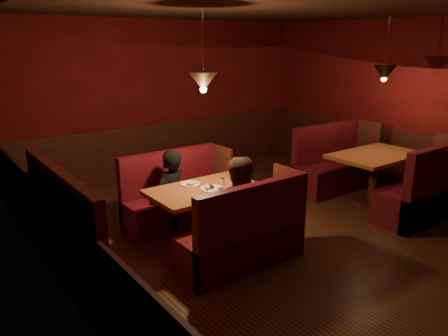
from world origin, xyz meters
TOP-DOWN VIEW (x-y plane):
  - room at (-0.28, 0.04)m, footprint 6.02×7.02m
  - main_table at (-1.16, 0.44)m, footprint 1.38×0.84m
  - main_bench_far at (-1.14, 1.22)m, footprint 1.52×0.54m
  - main_bench_near at (-1.14, -0.35)m, footprint 1.52×0.54m
  - second_table at (1.81, 0.05)m, footprint 1.44×0.92m
  - second_bench_far at (1.84, 0.91)m, footprint 1.59×0.60m
  - second_bench_near at (1.84, -0.81)m, footprint 1.59×0.60m
  - diner_a at (-1.33, 1.03)m, footprint 0.63×0.52m
  - diner_b at (-1.02, -0.16)m, footprint 0.83×0.67m

SIDE VIEW (x-z plane):
  - main_bench_far at x=-1.14m, z-range -0.19..0.85m
  - main_bench_near at x=-1.14m, z-range -0.19..0.85m
  - second_bench_far at x=1.84m, z-range -0.21..0.93m
  - second_bench_near at x=1.84m, z-range -0.21..0.93m
  - main_table at x=-1.16m, z-range 0.09..1.05m
  - second_table at x=1.81m, z-range 0.20..1.01m
  - diner_a at x=-1.33m, z-range 0.00..1.49m
  - diner_b at x=-1.02m, z-range 0.00..1.59m
  - room at x=-0.28m, z-range -0.41..2.51m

